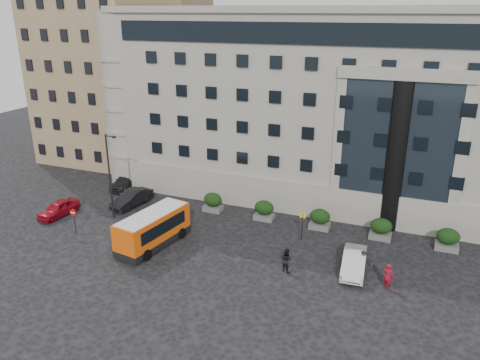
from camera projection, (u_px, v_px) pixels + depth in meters
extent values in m
plane|color=black|center=(218.00, 256.00, 36.91)|extent=(120.00, 120.00, 0.00)
cube|color=gray|center=(349.00, 100.00, 50.91)|extent=(44.00, 24.00, 18.00)
cylinder|color=black|center=(396.00, 158.00, 39.48)|extent=(1.80, 1.80, 13.00)
cube|color=#86714E|center=(109.00, 79.00, 59.25)|extent=(14.00, 14.00, 20.00)
cube|color=brown|center=(161.00, 57.00, 75.65)|extent=(13.00, 13.00, 22.00)
cube|color=#595956|center=(213.00, 208.00, 45.01)|extent=(1.80, 1.20, 0.50)
ellipsoid|color=black|center=(213.00, 200.00, 44.70)|extent=(1.80, 1.26, 1.34)
cube|color=#595956|center=(264.00, 217.00, 43.21)|extent=(1.80, 1.20, 0.50)
ellipsoid|color=black|center=(264.00, 208.00, 42.89)|extent=(1.80, 1.26, 1.34)
cube|color=#595956|center=(320.00, 226.00, 41.40)|extent=(1.80, 1.20, 0.50)
ellipsoid|color=black|center=(320.00, 216.00, 41.08)|extent=(1.80, 1.26, 1.34)
cube|color=#595956|center=(380.00, 236.00, 39.59)|extent=(1.80, 1.20, 0.50)
ellipsoid|color=black|center=(381.00, 226.00, 39.27)|extent=(1.80, 1.26, 1.34)
cube|color=#595956|center=(446.00, 247.00, 37.78)|extent=(1.80, 1.20, 0.50)
ellipsoid|color=black|center=(448.00, 236.00, 37.47)|extent=(1.80, 1.26, 1.34)
cylinder|color=#262628|center=(110.00, 177.00, 42.32)|extent=(0.16, 0.16, 8.00)
cylinder|color=#262628|center=(110.00, 136.00, 40.84)|extent=(0.90, 0.12, 0.12)
cube|color=black|center=(114.00, 137.00, 40.70)|extent=(0.35, 0.18, 0.14)
cylinder|color=#262628|center=(302.00, 227.00, 38.92)|extent=(0.08, 0.08, 2.50)
cube|color=yellow|center=(303.00, 215.00, 38.56)|extent=(0.50, 0.06, 0.45)
cylinder|color=#262628|center=(75.00, 222.00, 40.18)|extent=(0.08, 0.08, 2.20)
cylinder|color=red|center=(73.00, 213.00, 39.81)|extent=(0.64, 0.05, 0.64)
cube|color=white|center=(73.00, 213.00, 39.78)|extent=(0.45, 0.04, 0.10)
cube|color=#EC550B|center=(153.00, 227.00, 37.96)|extent=(3.43, 7.13, 2.28)
cube|color=black|center=(154.00, 240.00, 38.39)|extent=(3.48, 7.18, 0.55)
cube|color=black|center=(153.00, 224.00, 37.89)|extent=(3.24, 5.66, 1.03)
cube|color=silver|center=(152.00, 214.00, 37.59)|extent=(3.26, 6.77, 0.18)
cylinder|color=black|center=(124.00, 248.00, 37.20)|extent=(0.42, 0.93, 0.90)
cylinder|color=black|center=(147.00, 255.00, 36.06)|extent=(0.42, 0.93, 0.90)
cylinder|color=black|center=(160.00, 227.00, 40.72)|extent=(0.42, 0.93, 0.90)
cylinder|color=black|center=(182.00, 233.00, 39.58)|extent=(0.42, 0.93, 0.90)
cube|color=maroon|center=(170.00, 153.00, 57.43)|extent=(3.00, 4.23, 2.74)
cube|color=maroon|center=(155.00, 162.00, 55.24)|extent=(2.61, 2.05, 1.86)
cube|color=black|center=(151.00, 161.00, 54.48)|extent=(2.08, 0.39, 0.88)
cylinder|color=black|center=(148.00, 167.00, 56.16)|extent=(0.40, 0.95, 0.92)
cylinder|color=black|center=(164.00, 170.00, 55.06)|extent=(0.40, 0.95, 0.92)
cylinder|color=black|center=(167.00, 159.00, 59.12)|extent=(0.40, 0.95, 0.92)
cylinder|color=black|center=(182.00, 162.00, 58.02)|extent=(0.40, 0.95, 0.92)
imported|color=maroon|center=(59.00, 208.00, 43.82)|extent=(2.12, 4.39, 1.44)
imported|color=black|center=(132.00, 198.00, 46.04)|extent=(2.33, 4.90, 1.55)
imported|color=black|center=(126.00, 181.00, 50.86)|extent=(2.41, 5.05, 1.42)
imported|color=black|center=(140.00, 167.00, 55.18)|extent=(3.10, 5.53, 1.46)
imported|color=silver|center=(354.00, 262.00, 34.47)|extent=(2.00, 4.82, 1.55)
imported|color=maroon|center=(388.00, 276.00, 32.23)|extent=(0.82, 0.66, 1.95)
imported|color=black|center=(286.00, 260.00, 34.43)|extent=(1.12, 1.02, 1.87)
imported|color=black|center=(363.00, 262.00, 34.37)|extent=(1.22, 0.90, 1.69)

